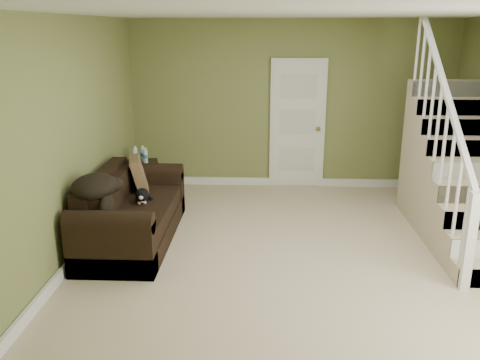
# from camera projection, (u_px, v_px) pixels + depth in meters

# --- Properties ---
(floor) EXTENTS (5.00, 5.50, 0.01)m
(floor) POSITION_uv_depth(u_px,v_px,m) (300.00, 258.00, 5.65)
(floor) COLOR #C6B58F
(floor) RESTS_ON ground
(ceiling) EXTENTS (5.00, 5.50, 0.01)m
(ceiling) POSITION_uv_depth(u_px,v_px,m) (310.00, 13.00, 4.90)
(ceiling) COLOR white
(ceiling) RESTS_ON wall_back
(wall_back) EXTENTS (5.00, 0.04, 2.60)m
(wall_back) POSITION_uv_depth(u_px,v_px,m) (291.00, 105.00, 7.91)
(wall_back) COLOR olive
(wall_back) RESTS_ON floor
(wall_front) EXTENTS (5.00, 0.04, 2.60)m
(wall_front) POSITION_uv_depth(u_px,v_px,m) (345.00, 261.00, 2.65)
(wall_front) COLOR olive
(wall_front) RESTS_ON floor
(wall_left) EXTENTS (0.04, 5.50, 2.60)m
(wall_left) POSITION_uv_depth(u_px,v_px,m) (69.00, 142.00, 5.39)
(wall_left) COLOR olive
(wall_left) RESTS_ON floor
(baseboard_back) EXTENTS (5.00, 0.04, 0.12)m
(baseboard_back) POSITION_uv_depth(u_px,v_px,m) (289.00, 182.00, 8.24)
(baseboard_back) COLOR white
(baseboard_back) RESTS_ON floor
(baseboard_left) EXTENTS (0.04, 5.50, 0.12)m
(baseboard_left) POSITION_uv_depth(u_px,v_px,m) (82.00, 249.00, 5.75)
(baseboard_left) COLOR white
(baseboard_left) RESTS_ON floor
(door) EXTENTS (0.86, 0.12, 2.02)m
(door) POSITION_uv_depth(u_px,v_px,m) (298.00, 124.00, 7.95)
(door) COLOR white
(door) RESTS_ON floor
(staircase) EXTENTS (1.00, 2.51, 2.82)m
(staircase) POSITION_uv_depth(u_px,v_px,m) (458.00, 181.00, 6.30)
(staircase) COLOR #C6B58F
(staircase) RESTS_ON floor
(sofa) EXTENTS (0.90, 2.09, 0.83)m
(sofa) POSITION_uv_depth(u_px,v_px,m) (130.00, 215.00, 6.06)
(sofa) COLOR black
(sofa) RESTS_ON floor
(side_table) EXTENTS (0.58, 0.58, 0.80)m
(side_table) POSITION_uv_depth(u_px,v_px,m) (143.00, 180.00, 7.51)
(side_table) COLOR black
(side_table) RESTS_ON floor
(cat) EXTENTS (0.24, 0.44, 0.22)m
(cat) POSITION_uv_depth(u_px,v_px,m) (142.00, 196.00, 6.09)
(cat) COLOR black
(cat) RESTS_ON sofa
(banana) EXTENTS (0.18, 0.18, 0.05)m
(banana) POSITION_uv_depth(u_px,v_px,m) (140.00, 218.00, 5.53)
(banana) COLOR gold
(banana) RESTS_ON sofa
(throw_pillow) EXTENTS (0.35, 0.53, 0.50)m
(throw_pillow) POSITION_uv_depth(u_px,v_px,m) (140.00, 176.00, 6.54)
(throw_pillow) COLOR #47301C
(throw_pillow) RESTS_ON sofa
(throw_blanket) EXTENTS (0.61, 0.71, 0.25)m
(throw_blanket) POSITION_uv_depth(u_px,v_px,m) (94.00, 186.00, 5.37)
(throw_blanket) COLOR black
(throw_blanket) RESTS_ON sofa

